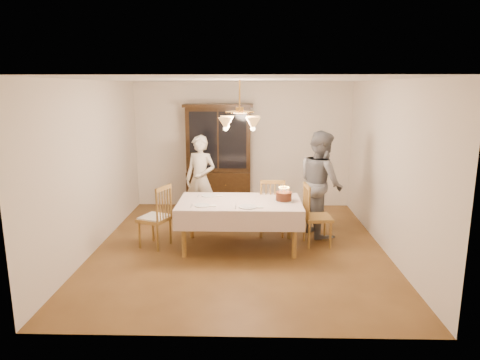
{
  "coord_description": "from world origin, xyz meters",
  "views": [
    {
      "loc": [
        0.17,
        -6.41,
        2.49
      ],
      "look_at": [
        0.0,
        0.2,
        1.05
      ],
      "focal_mm": 32.0,
      "sensor_mm": 36.0,
      "label": 1
    }
  ],
  "objects_px": {
    "elderly_woman": "(200,180)",
    "birthday_cake": "(284,197)",
    "dining_table": "(240,206)",
    "chair_far_side": "(272,210)",
    "china_hutch": "(219,159)"
  },
  "relations": [
    {
      "from": "dining_table",
      "to": "chair_far_side",
      "type": "xyz_separation_m",
      "value": [
        0.54,
        0.6,
        -0.24
      ]
    },
    {
      "from": "birthday_cake",
      "to": "elderly_woman",
      "type": "bearing_deg",
      "value": 138.47
    },
    {
      "from": "dining_table",
      "to": "china_hutch",
      "type": "relative_size",
      "value": 0.88
    },
    {
      "from": "elderly_woman",
      "to": "birthday_cake",
      "type": "distance_m",
      "value": 1.92
    },
    {
      "from": "china_hutch",
      "to": "chair_far_side",
      "type": "height_order",
      "value": "china_hutch"
    },
    {
      "from": "dining_table",
      "to": "birthday_cake",
      "type": "bearing_deg",
      "value": 0.2
    },
    {
      "from": "china_hutch",
      "to": "elderly_woman",
      "type": "relative_size",
      "value": 1.32
    },
    {
      "from": "china_hutch",
      "to": "birthday_cake",
      "type": "xyz_separation_m",
      "value": [
        1.17,
        -2.25,
        -0.21
      ]
    },
    {
      "from": "chair_far_side",
      "to": "birthday_cake",
      "type": "relative_size",
      "value": 3.33
    },
    {
      "from": "dining_table",
      "to": "birthday_cake",
      "type": "distance_m",
      "value": 0.7
    },
    {
      "from": "elderly_woman",
      "to": "birthday_cake",
      "type": "relative_size",
      "value": 5.45
    },
    {
      "from": "china_hutch",
      "to": "dining_table",
      "type": "bearing_deg",
      "value": -77.79
    },
    {
      "from": "china_hutch",
      "to": "chair_far_side",
      "type": "distance_m",
      "value": 2.04
    },
    {
      "from": "dining_table",
      "to": "chair_far_side",
      "type": "bearing_deg",
      "value": 48.09
    },
    {
      "from": "dining_table",
      "to": "china_hutch",
      "type": "xyz_separation_m",
      "value": [
        -0.49,
        2.25,
        0.36
      ]
    }
  ]
}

